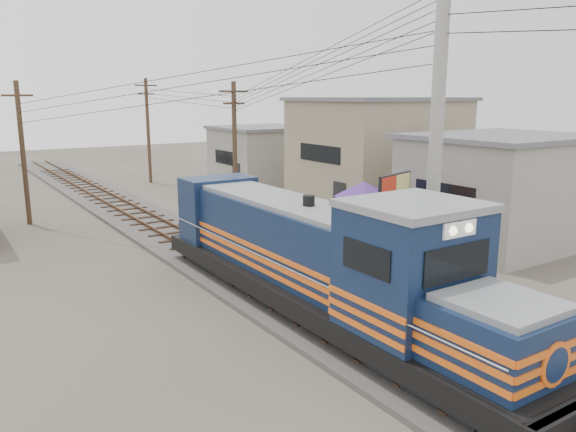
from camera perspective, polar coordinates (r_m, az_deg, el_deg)
ground at (r=16.25m, az=3.98°, el=-10.69°), size 120.00×120.00×0.00m
ballast at (r=24.52m, az=-10.23°, el=-2.74°), size 3.60×70.00×0.16m
track at (r=24.47m, az=-10.24°, el=-2.33°), size 1.15×70.00×0.12m
locomotive at (r=15.95m, az=3.26°, el=-4.68°), size 2.85×15.49×3.84m
utility_pole_main at (r=17.03m, az=14.80°, el=7.38°), size 0.40×0.40×10.00m
wooden_pole_mid at (r=29.37m, az=-5.43°, el=6.98°), size 1.60×0.24×7.00m
wooden_pole_far at (r=42.32m, az=-14.03°, el=8.59°), size 1.60×0.24×7.50m
wooden_pole_left at (r=30.30m, az=-25.35°, el=6.03°), size 1.60×0.24×7.00m
power_lines at (r=22.31m, az=-9.75°, el=15.23°), size 9.65×19.00×3.30m
shophouse_front at (r=25.71m, az=20.76°, el=2.55°), size 7.35×6.30×4.70m
shophouse_mid at (r=32.36m, az=9.01°, el=6.35°), size 8.40×7.35×6.20m
shophouse_back at (r=39.63m, az=-2.44°, el=6.08°), size 6.30×6.30×4.20m
billboard at (r=21.62m, az=10.78°, el=1.88°), size 2.15×0.77×3.42m
market_umbrella at (r=23.78m, az=7.67°, el=2.72°), size 2.96×2.96×2.78m
vendor at (r=24.19m, az=10.29°, el=-0.85°), size 0.81×0.78×1.87m
plant_nursery at (r=22.10m, az=9.24°, el=-3.27°), size 3.49×3.11×1.13m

